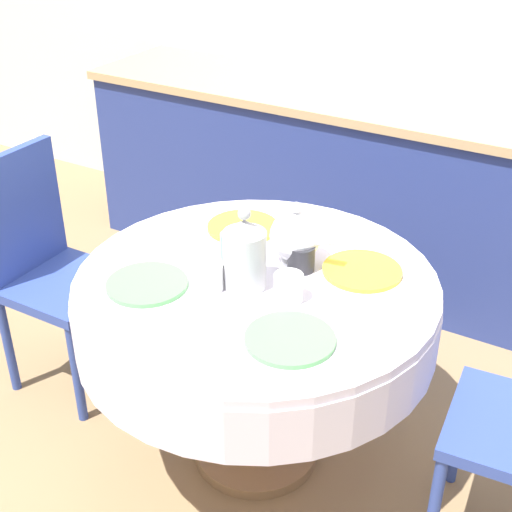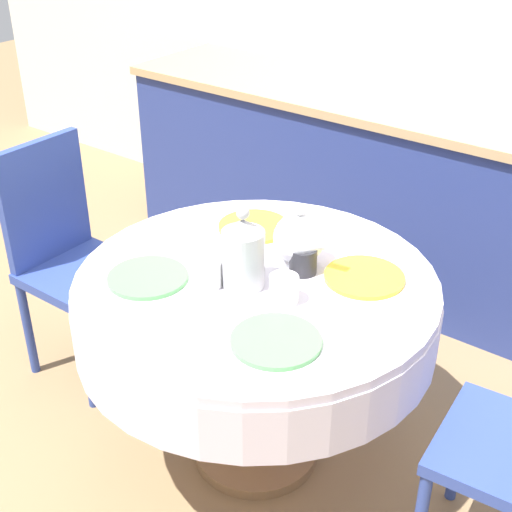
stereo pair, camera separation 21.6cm
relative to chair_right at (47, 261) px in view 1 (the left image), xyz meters
The scene contains 14 objects.
ground_plane 1.06m from the chair_right, ahead, with size 12.00×12.00×0.00m, color #8E704C.
kitchen_counter 1.66m from the chair_right, 56.49° to the left, with size 3.24×0.64×0.91m.
dining_table 0.92m from the chair_right, ahead, with size 1.14×1.14×0.74m.
chair_right is the anchor object (origin of this frame).
plate_near_left 0.71m from the chair_right, 16.94° to the right, with size 0.25×0.25×0.01m, color #5BA85B.
cup_near_left 0.87m from the chair_right, ahead, with size 0.09×0.09×0.08m, color white.
plate_near_right 1.20m from the chair_right, 10.94° to the right, with size 0.25×0.25×0.01m, color #5BA85B.
cup_near_right 1.09m from the chair_right, ahead, with size 0.09×0.09×0.08m, color white.
plate_far_left 0.79m from the chair_right, 20.81° to the left, with size 0.25×0.25×0.01m, color yellow.
cup_far_left 0.83m from the chair_right, ahead, with size 0.09×0.09×0.08m, color #5BA39E.
plate_far_right 1.22m from the chair_right, ahead, with size 0.25×0.25×0.01m, color yellow.
cup_far_right 1.05m from the chair_right, ahead, with size 0.09×0.09×0.08m, color #28282D.
coffee_carafe 0.96m from the chair_right, ahead, with size 0.13×0.13×0.26m.
teapot 1.03m from the chair_right, ahead, with size 0.22×0.16×0.21m.
Camera 1 is at (0.95, -1.61, 1.89)m, focal length 50.00 mm.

